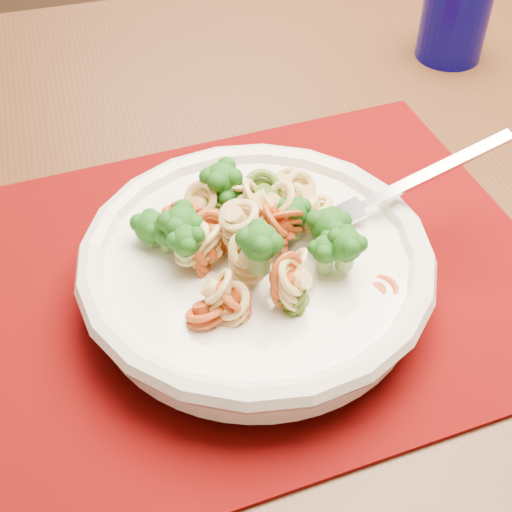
{
  "coord_description": "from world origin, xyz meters",
  "views": [
    {
      "loc": [
        -0.04,
        -0.99,
        1.19
      ],
      "look_at": [
        -0.05,
        -0.64,
        0.83
      ],
      "focal_mm": 50.0,
      "sensor_mm": 36.0,
      "label": 1
    }
  ],
  "objects": [
    {
      "name": "dining_table",
      "position": [
        -0.07,
        -0.51,
        0.66
      ],
      "size": [
        1.42,
        1.14,
        0.79
      ],
      "rotation": [
        0.0,
        0.0,
        0.32
      ],
      "color": "#4A2615",
      "rests_on": "ground"
    },
    {
      "name": "placemat",
      "position": [
        -0.06,
        -0.62,
        0.79
      ],
      "size": [
        0.55,
        0.49,
        0.0
      ],
      "primitive_type": "cube",
      "rotation": [
        0.0,
        0.0,
        0.39
      ],
      "color": "#580303",
      "rests_on": "dining_table"
    },
    {
      "name": "pasta_broccoli_heap",
      "position": [
        -0.05,
        -0.64,
        0.83
      ],
      "size": [
        0.22,
        0.22,
        0.06
      ],
      "primitive_type": null,
      "color": "#ECCB74",
      "rests_on": "pasta_bowl"
    },
    {
      "name": "tumbler",
      "position": [
        0.14,
        -0.27,
        0.83
      ],
      "size": [
        0.07,
        0.07,
        0.09
      ],
      "primitive_type": "cylinder",
      "color": "#040459",
      "rests_on": "dining_table"
    },
    {
      "name": "fork",
      "position": [
        0.01,
        -0.59,
        0.83
      ],
      "size": [
        0.18,
        0.08,
        0.08
      ],
      "primitive_type": null,
      "rotation": [
        0.0,
        -0.35,
        0.34
      ],
      "color": "silver",
      "rests_on": "pasta_bowl"
    },
    {
      "name": "pasta_bowl",
      "position": [
        -0.05,
        -0.64,
        0.82
      ],
      "size": [
        0.26,
        0.26,
        0.05
      ],
      "color": "white",
      "rests_on": "placemat"
    }
  ]
}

